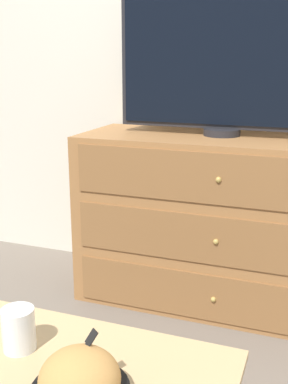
% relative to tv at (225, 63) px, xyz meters
% --- Properties ---
extents(ground_plane, '(12.00, 12.00, 0.00)m').
position_rel_tv_xyz_m(ground_plane, '(0.09, 0.24, -1.13)').
color(ground_plane, '#70665B').
extents(wall_back, '(12.00, 0.05, 2.60)m').
position_rel_tv_xyz_m(wall_back, '(0.09, 0.27, 0.17)').
color(wall_back, silver).
rests_on(wall_back, ground_plane).
extents(dresser, '(1.39, 0.53, 0.81)m').
position_rel_tv_xyz_m(dresser, '(0.05, -0.04, -0.73)').
color(dresser, '#9E6B3D').
rests_on(dresser, ground_plane).
extents(tv, '(0.98, 0.17, 0.63)m').
position_rel_tv_xyz_m(tv, '(0.00, 0.00, 0.00)').
color(tv, '#232328').
rests_on(tv, dresser).
extents(drink_cup, '(0.09, 0.09, 0.12)m').
position_rel_tv_xyz_m(drink_cup, '(-0.27, -1.25, -0.68)').
color(drink_cup, white).
rests_on(drink_cup, coffee_table).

